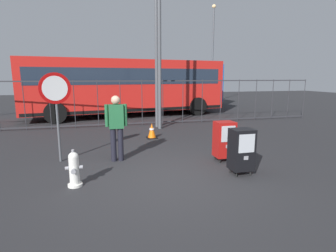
{
  "coord_description": "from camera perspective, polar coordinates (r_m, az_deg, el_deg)",
  "views": [
    {
      "loc": [
        -1.35,
        -5.17,
        2.12
      ],
      "look_at": [
        0.3,
        1.2,
        0.9
      ],
      "focal_mm": 28.31,
      "sensor_mm": 36.0,
      "label": 1
    }
  ],
  "objects": [
    {
      "name": "ground_plane",
      "position": [
        5.75,
        0.11,
        -11.15
      ],
      "size": [
        60.0,
        60.0,
        0.0
      ],
      "primitive_type": "plane",
      "color": "#262628"
    },
    {
      "name": "fire_hydrant",
      "position": [
        5.54,
        -19.56,
        -8.74
      ],
      "size": [
        0.33,
        0.32,
        0.75
      ],
      "color": "silver",
      "rests_on": "ground_plane"
    },
    {
      "name": "newspaper_box_primary",
      "position": [
        6.85,
        12.03,
        -2.8
      ],
      "size": [
        0.48,
        0.42,
        1.02
      ],
      "color": "black",
      "rests_on": "ground_plane"
    },
    {
      "name": "newspaper_box_secondary",
      "position": [
        6.0,
        15.52,
        -4.86
      ],
      "size": [
        0.48,
        0.42,
        1.02
      ],
      "color": "black",
      "rests_on": "ground_plane"
    },
    {
      "name": "stop_sign",
      "position": [
        7.05,
        -22.98,
        5.45
      ],
      "size": [
        0.71,
        0.31,
        2.23
      ],
      "color": "#4C4F54",
      "rests_on": "ground_plane"
    },
    {
      "name": "pedestrian",
      "position": [
        6.77,
        -11.06,
        0.33
      ],
      "size": [
        0.55,
        0.22,
        1.67
      ],
      "color": "black",
      "rests_on": "ground_plane"
    },
    {
      "name": "traffic_cone",
      "position": [
        9.29,
        -3.5,
        -1.06
      ],
      "size": [
        0.36,
        0.36,
        0.53
      ],
      "color": "black",
      "rests_on": "ground_plane"
    },
    {
      "name": "fence_barrier",
      "position": [
        11.75,
        -7.9,
        5.03
      ],
      "size": [
        18.03,
        0.04,
        2.0
      ],
      "color": "#2D2D33",
      "rests_on": "ground_plane"
    },
    {
      "name": "bus_near",
      "position": [
        14.7,
        -8.76,
        8.79
      ],
      "size": [
        10.73,
        3.83,
        3.0
      ],
      "rotation": [
        0.0,
        0.0,
        0.13
      ],
      "color": "red",
      "rests_on": "ground_plane"
    },
    {
      "name": "bus_far",
      "position": [
        18.76,
        -4.29,
        9.24
      ],
      "size": [
        10.65,
        3.37,
        3.0
      ],
      "rotation": [
        0.0,
        0.0,
        0.07
      ],
      "color": "#19519E",
      "rests_on": "ground_plane"
    },
    {
      "name": "street_light_near_left",
      "position": [
        11.39,
        -2.52,
        20.24
      ],
      "size": [
        0.32,
        0.32,
        6.97
      ],
      "color": "#4C4F54",
      "rests_on": "ground_plane"
    },
    {
      "name": "street_light_near_right",
      "position": [
        11.05,
        -1.88,
        21.6
      ],
      "size": [
        0.32,
        0.32,
        7.36
      ],
      "color": "#4C4F54",
      "rests_on": "ground_plane"
    },
    {
      "name": "street_light_far_right",
      "position": [
        22.73,
        9.62,
        16.28
      ],
      "size": [
        0.32,
        0.32,
        7.77
      ],
      "color": "#4C4F54",
      "rests_on": "ground_plane"
    }
  ]
}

